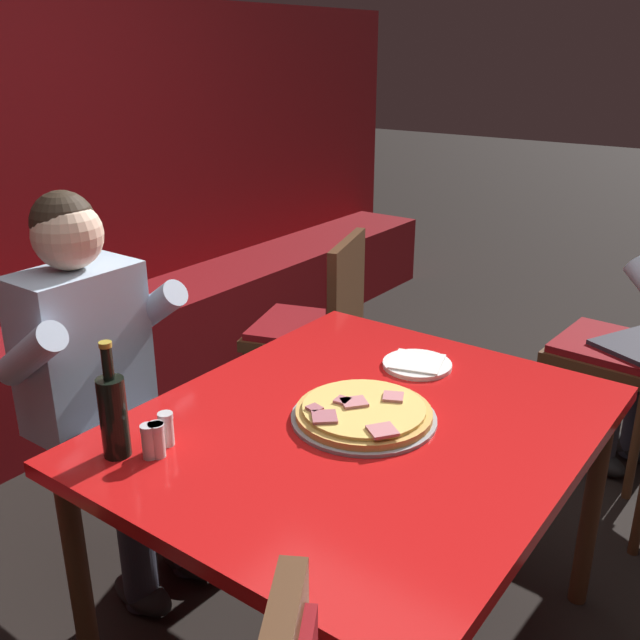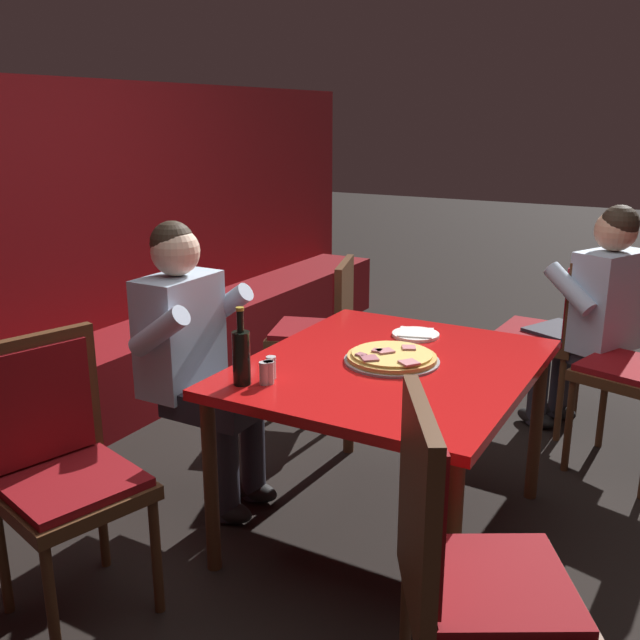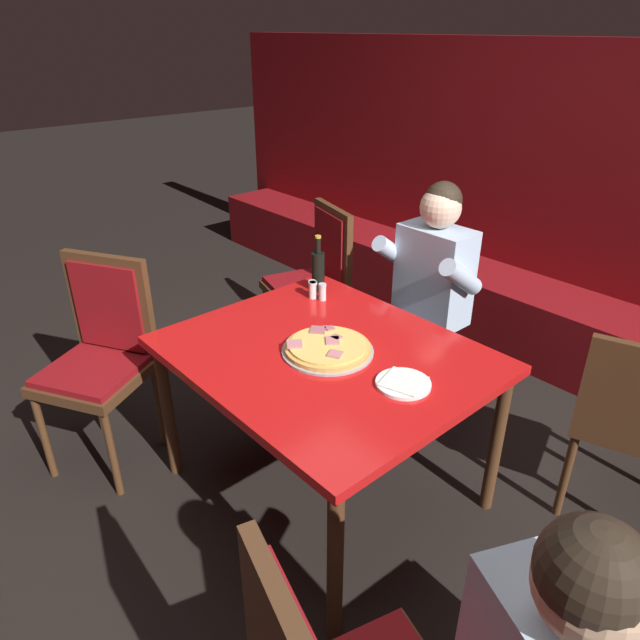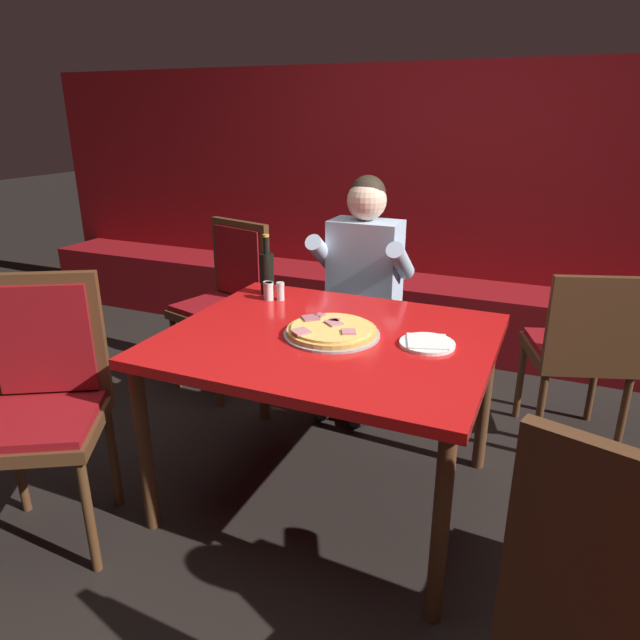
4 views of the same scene
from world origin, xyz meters
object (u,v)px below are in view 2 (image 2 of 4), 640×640
(pizza, at_px, (392,358))
(plate_white_paper, at_px, (416,334))
(dining_chair_side_aisle, at_px, (461,561))
(dining_chair_near_right, at_px, (58,458))
(diner_seated_blue_shirt, at_px, (196,353))
(diner_standing_companion, at_px, (592,311))
(dining_chair_far_left, at_px, (554,325))
(shaker_red_pepper_flakes, at_px, (264,374))
(shaker_black_pepper, at_px, (268,373))
(shaker_oregano, at_px, (269,374))
(beer_bottle, at_px, (241,356))
(main_dining_table, at_px, (390,380))
(dining_chair_by_booth, at_px, (322,324))
(shaker_parmesan, at_px, (271,369))

(pizza, distance_m, plate_white_paper, 0.38)
(dining_chair_side_aisle, height_order, dining_chair_near_right, dining_chair_side_aisle)
(diner_seated_blue_shirt, relative_size, diner_standing_companion, 1.00)
(pizza, bearing_deg, dining_chair_far_left, -13.75)
(shaker_red_pepper_flakes, bearing_deg, shaker_black_pepper, -24.65)
(shaker_oregano, bearing_deg, dining_chair_near_right, 137.71)
(diner_seated_blue_shirt, bearing_deg, beer_bottle, -123.52)
(beer_bottle, xyz_separation_m, shaker_oregano, (0.05, -0.08, -0.07))
(dining_chair_near_right, bearing_deg, main_dining_table, -39.20)
(shaker_black_pepper, relative_size, dining_chair_by_booth, 0.09)
(shaker_red_pepper_flakes, bearing_deg, shaker_parmesan, 10.01)
(main_dining_table, distance_m, shaker_oregano, 0.53)
(beer_bottle, height_order, shaker_oregano, beer_bottle)
(diner_seated_blue_shirt, xyz_separation_m, diner_standing_companion, (1.56, -1.39, 0.00))
(dining_chair_by_booth, height_order, dining_chair_far_left, dining_chair_far_left)
(pizza, bearing_deg, shaker_black_pepper, 145.45)
(dining_chair_side_aisle, distance_m, dining_chair_near_right, 1.41)
(plate_white_paper, bearing_deg, shaker_black_pepper, 162.58)
(shaker_black_pepper, relative_size, dining_chair_near_right, 0.09)
(main_dining_table, distance_m, shaker_red_pepper_flakes, 0.55)
(shaker_oregano, relative_size, diner_standing_companion, 0.07)
(pizza, relative_size, shaker_black_pepper, 4.44)
(shaker_red_pepper_flakes, distance_m, dining_chair_far_left, 2.01)
(beer_bottle, distance_m, shaker_red_pepper_flakes, 0.11)
(dining_chair_far_left, height_order, diner_standing_companion, diner_standing_companion)
(shaker_parmesan, height_order, dining_chair_side_aisle, dining_chair_side_aisle)
(shaker_black_pepper, bearing_deg, diner_standing_companion, -25.08)
(shaker_black_pepper, bearing_deg, dining_chair_near_right, 138.07)
(diner_seated_blue_shirt, bearing_deg, dining_chair_far_left, -36.51)
(beer_bottle, height_order, dining_chair_by_booth, beer_bottle)
(beer_bottle, height_order, shaker_parmesan, beer_bottle)
(beer_bottle, height_order, diner_seated_blue_shirt, diner_seated_blue_shirt)
(dining_chair_side_aisle, distance_m, diner_standing_companion, 2.30)
(dining_chair_side_aisle, relative_size, dining_chair_far_left, 1.05)
(plate_white_paper, relative_size, dining_chair_far_left, 0.21)
(dining_chair_far_left, bearing_deg, dining_chair_side_aisle, -173.80)
(shaker_red_pepper_flakes, distance_m, dining_chair_by_booth, 1.52)
(beer_bottle, bearing_deg, diner_standing_companion, -26.44)
(beer_bottle, bearing_deg, shaker_parmesan, -31.05)
(main_dining_table, xyz_separation_m, shaker_black_pepper, (-0.43, 0.30, 0.11))
(shaker_black_pepper, distance_m, shaker_red_pepper_flakes, 0.02)
(beer_bottle, bearing_deg, main_dining_table, -38.43)
(beer_bottle, relative_size, shaker_parmesan, 3.40)
(plate_white_paper, relative_size, diner_standing_companion, 0.16)
(shaker_red_pepper_flakes, xyz_separation_m, dining_chair_by_booth, (1.40, 0.53, -0.25))
(shaker_red_pepper_flakes, relative_size, dining_chair_near_right, 0.09)
(diner_seated_blue_shirt, distance_m, dining_chair_far_left, 2.01)
(pizza, relative_size, diner_standing_companion, 0.30)
(dining_chair_side_aisle, bearing_deg, diner_seated_blue_shirt, 63.05)
(plate_white_paper, height_order, dining_chair_far_left, dining_chair_far_left)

